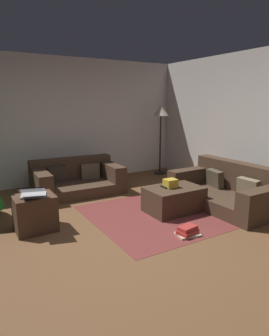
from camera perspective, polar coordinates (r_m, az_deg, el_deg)
The scene contains 12 objects.
ground_plane at distance 3.82m, azimuth -4.13°, elevation -13.79°, with size 6.40×6.40×0.00m, color brown.
rear_partition at distance 6.40m, azimuth -17.19°, elevation 8.44°, with size 6.40×0.12×2.60m, color silver.
couch_left at distance 5.82m, azimuth -11.12°, elevation -2.15°, with size 1.63×1.04×0.62m.
couch_right at distance 5.21m, azimuth 17.40°, elevation -4.04°, with size 0.99×1.78×0.70m.
ottoman at distance 4.75m, azimuth 7.54°, elevation -5.97°, with size 0.87×0.57×0.39m, color #473323.
gift_box at distance 4.68m, azimuth 6.89°, elevation -2.92°, with size 0.19×0.17×0.13m, color gold.
tv_remote at distance 4.66m, azimuth 5.74°, elevation -3.64°, with size 0.05×0.16×0.02m, color black.
side_table at distance 4.23m, azimuth -18.49°, elevation -8.18°, with size 0.52×0.44×0.48m, color #4C3323.
laptop at distance 4.08m, azimuth -18.82°, elevation -4.59°, with size 0.42×0.49×0.19m.
book_stack at distance 3.99m, azimuth 10.13°, elevation -11.84°, with size 0.33×0.26×0.13m.
corner_lamp at distance 7.07m, azimuth 5.04°, elevation 9.92°, with size 0.36×0.36×1.62m.
area_rug at distance 4.81m, azimuth 7.47°, elevation -8.13°, with size 2.60×2.00×0.01m, color brown.
Camera 1 is at (-1.52, -3.07, 1.68)m, focal length 31.88 mm.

